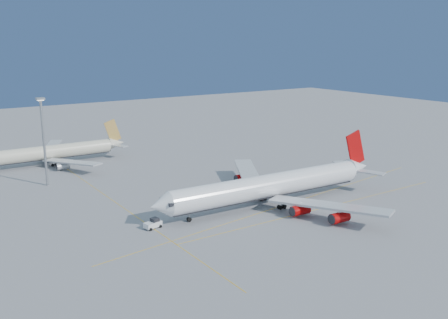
# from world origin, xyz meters

# --- Properties ---
(ground) EXTENTS (500.00, 500.00, 0.00)m
(ground) POSITION_xyz_m (0.00, 0.00, 0.00)
(ground) COLOR slate
(ground) RESTS_ON ground
(taxiway_lines) EXTENTS (118.86, 140.00, 0.02)m
(taxiway_lines) POSITION_xyz_m (-14.71, 6.34, 0.01)
(taxiway_lines) COLOR #E5A90C
(taxiway_lines) RESTS_ON ground
(airliner_virgin) EXTENTS (72.63, 65.27, 17.93)m
(airliner_virgin) POSITION_xyz_m (-4.28, -3.96, 5.41)
(airliner_virgin) COLOR white
(airliner_virgin) RESTS_ON ground
(airliner_etihad) EXTENTS (55.99, 51.91, 14.66)m
(airliner_etihad) POSITION_xyz_m (-42.19, 76.62, 4.46)
(airliner_etihad) COLOR beige
(airliner_etihad) RESTS_ON ground
(pushback_tug) EXTENTS (4.56, 3.30, 2.37)m
(pushback_tug) POSITION_xyz_m (-39.82, -1.91, 1.10)
(pushback_tug) COLOR white
(pushback_tug) RESTS_ON ground
(light_mast) EXTENTS (2.36, 2.36, 27.33)m
(light_mast) POSITION_xyz_m (-51.22, 49.45, 16.13)
(light_mast) COLOR gray
(light_mast) RESTS_ON ground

